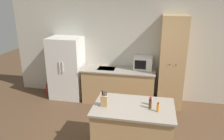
{
  "coord_description": "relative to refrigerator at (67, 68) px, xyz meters",
  "views": [
    {
      "loc": [
        0.27,
        -3.26,
        2.65
      ],
      "look_at": [
        -0.66,
        1.4,
        1.05
      ],
      "focal_mm": 35.0,
      "sensor_mm": 36.0,
      "label": 1
    }
  ],
  "objects": [
    {
      "name": "spice_bottle_short_red",
      "position": [
        2.28,
        -1.96,
        0.16
      ],
      "size": [
        0.05,
        0.05,
        0.17
      ],
      "color": "#563319",
      "rests_on": "kitchen_island"
    },
    {
      "name": "kitchen_island",
      "position": [
        2.01,
        -1.95,
        -0.37
      ],
      "size": [
        1.35,
        0.89,
        0.91
      ],
      "color": "tan",
      "rests_on": "ground_plane"
    },
    {
      "name": "wall_back",
      "position": [
        2.02,
        0.36,
        0.47
      ],
      "size": [
        7.2,
        0.06,
        2.6
      ],
      "color": "beige",
      "rests_on": "ground_plane"
    },
    {
      "name": "pantry_cabinet",
      "position": [
        2.72,
        0.03,
        0.3
      ],
      "size": [
        0.59,
        0.63,
        2.26
      ],
      "color": "tan",
      "rests_on": "ground_plane"
    },
    {
      "name": "spice_bottle_tall_dark",
      "position": [
        2.28,
        -1.84,
        0.15
      ],
      "size": [
        0.06,
        0.06,
        0.15
      ],
      "color": "beige",
      "rests_on": "kitchen_island"
    },
    {
      "name": "microwave",
      "position": [
        2.03,
        0.13,
        0.22
      ],
      "size": [
        0.47,
        0.36,
        0.32
      ],
      "color": "white",
      "rests_on": "back_counter"
    },
    {
      "name": "back_counter",
      "position": [
        1.43,
        -0.01,
        -0.38
      ],
      "size": [
        1.86,
        0.71,
        0.89
      ],
      "color": "tan",
      "rests_on": "ground_plane"
    },
    {
      "name": "knife_block",
      "position": [
        1.52,
        -2.03,
        0.18
      ],
      "size": [
        0.11,
        0.09,
        0.27
      ],
      "color": "tan",
      "rests_on": "kitchen_island"
    },
    {
      "name": "fire_extinguisher",
      "position": [
        -0.56,
        -0.07,
        -0.65
      ],
      "size": [
        0.12,
        0.12,
        0.4
      ],
      "color": "red",
      "rests_on": "ground_plane"
    },
    {
      "name": "spice_bottle_amber_oil",
      "position": [
        2.4,
        -2.05,
        0.15
      ],
      "size": [
        0.04,
        0.04,
        0.16
      ],
      "color": "orange",
      "rests_on": "kitchen_island"
    },
    {
      "name": "refrigerator",
      "position": [
        0.0,
        0.0,
        0.0
      ],
      "size": [
        0.85,
        0.68,
        1.66
      ],
      "color": "white",
      "rests_on": "ground_plane"
    }
  ]
}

